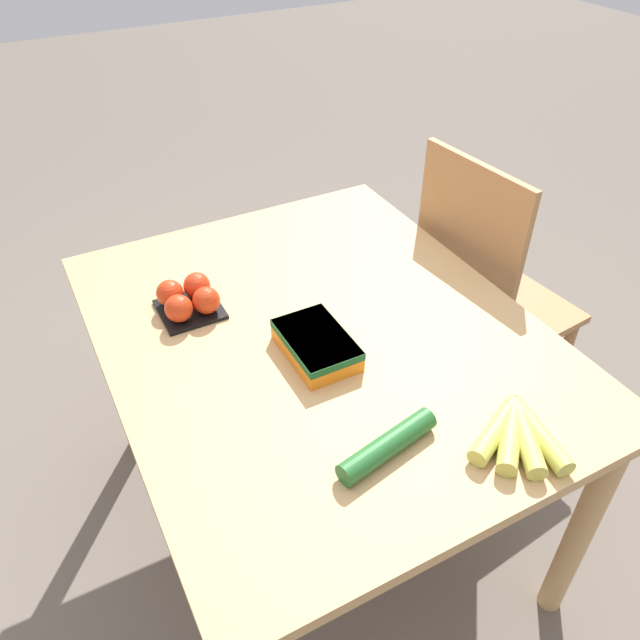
% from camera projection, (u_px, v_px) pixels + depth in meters
% --- Properties ---
extents(ground_plane, '(12.00, 12.00, 0.00)m').
position_uv_depth(ground_plane, '(320.00, 513.00, 1.90)').
color(ground_plane, '#665B51').
extents(dining_table, '(1.19, 0.96, 0.73)m').
position_uv_depth(dining_table, '(320.00, 361.00, 1.51)').
color(dining_table, tan).
rests_on(dining_table, ground_plane).
extents(chair, '(0.46, 0.44, 0.97)m').
position_uv_depth(chair, '(483.00, 299.00, 1.94)').
color(chair, '#A87547').
rests_on(chair, ground_plane).
extents(banana_bunch, '(0.19, 0.18, 0.04)m').
position_uv_depth(banana_bunch, '(517.00, 433.00, 1.18)').
color(banana_bunch, brown).
rests_on(banana_bunch, dining_table).
extents(tomato_pack, '(0.14, 0.14, 0.08)m').
position_uv_depth(tomato_pack, '(188.00, 299.00, 1.48)').
color(tomato_pack, black).
rests_on(tomato_pack, dining_table).
extents(carrot_bag, '(0.20, 0.13, 0.05)m').
position_uv_depth(carrot_bag, '(316.00, 344.00, 1.37)').
color(carrot_bag, orange).
rests_on(carrot_bag, dining_table).
extents(cucumber_near, '(0.09, 0.22, 0.04)m').
position_uv_depth(cucumber_near, '(388.00, 446.00, 1.15)').
color(cucumber_near, '#236028').
rests_on(cucumber_near, dining_table).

